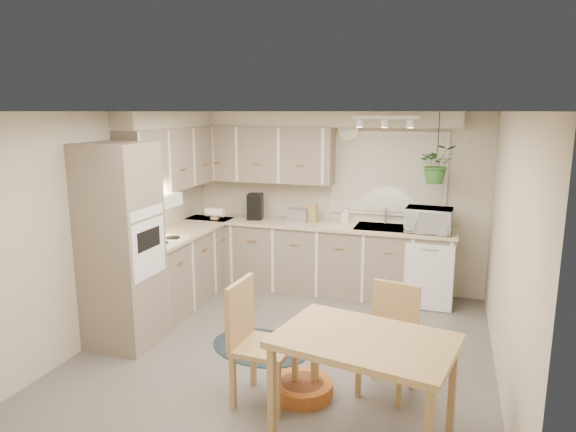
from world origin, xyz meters
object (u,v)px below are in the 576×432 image
(dining_table, at_px, (363,388))
(pet_bed, at_px, (302,388))
(chair_back, at_px, (387,342))
(braided_rug, at_px, (260,347))
(chair_left, at_px, (265,343))
(microwave, at_px, (429,217))

(dining_table, xyz_separation_m, pet_bed, (-0.59, 0.41, -0.34))
(dining_table, relative_size, chair_back, 1.34)
(braided_rug, bearing_deg, pet_bed, -47.87)
(dining_table, xyz_separation_m, chair_back, (0.09, 0.68, 0.07))
(chair_left, bearing_deg, braided_rug, -153.45)
(dining_table, height_order, braided_rug, dining_table)
(braided_rug, bearing_deg, chair_back, -19.44)
(dining_table, height_order, microwave, microwave)
(pet_bed, height_order, microwave, microwave)
(chair_left, height_order, braided_rug, chair_left)
(chair_back, bearing_deg, dining_table, 95.03)
(chair_back, distance_m, braided_rug, 1.50)
(braided_rug, distance_m, pet_bed, 1.00)
(chair_back, bearing_deg, braided_rug, -6.77)
(chair_back, distance_m, pet_bed, 0.83)
(braided_rug, relative_size, pet_bed, 2.04)
(microwave, bearing_deg, braided_rug, -127.86)
(dining_table, distance_m, braided_rug, 1.75)
(dining_table, distance_m, chair_back, 0.69)
(chair_back, bearing_deg, chair_left, 37.55)
(braided_rug, bearing_deg, microwave, 48.66)
(dining_table, xyz_separation_m, braided_rug, (-1.25, 1.15, -0.39))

